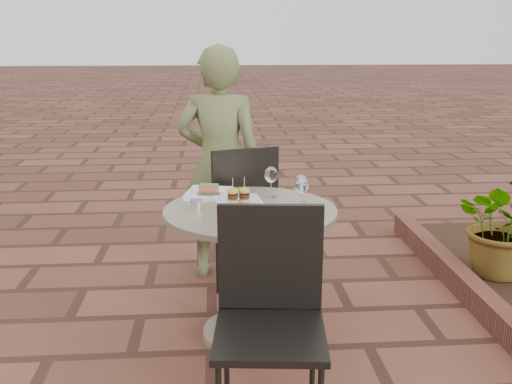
{
  "coord_description": "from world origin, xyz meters",
  "views": [
    {
      "loc": [
        0.03,
        -2.66,
        1.6
      ],
      "look_at": [
        0.24,
        0.16,
        0.82
      ],
      "focal_mm": 40.0,
      "sensor_mm": 36.0,
      "label": 1
    }
  ],
  "objects": [
    {
      "name": "diner",
      "position": [
        0.07,
        1.0,
        0.78
      ],
      "size": [
        0.63,
        0.47,
        1.55
      ],
      "primitive_type": "imported",
      "rotation": [
        0.0,
        0.0,
        2.95
      ],
      "color": "#5D6537",
      "rests_on": "ground"
    },
    {
      "name": "plate_tuna",
      "position": [
        0.29,
        -0.12,
        0.74
      ],
      "size": [
        0.24,
        0.24,
        0.03
      ],
      "rotation": [
        0.0,
        0.0,
        -0.01
      ],
      "color": "white",
      "rests_on": "cafe_table"
    },
    {
      "name": "wine_glass_far",
      "position": [
        0.49,
        0.26,
        0.84
      ],
      "size": [
        0.07,
        0.07,
        0.15
      ],
      "color": "white",
      "rests_on": "cafe_table"
    },
    {
      "name": "ground",
      "position": [
        0.0,
        0.0,
        0.0
      ],
      "size": [
        60.0,
        60.0,
        0.0
      ],
      "primitive_type": "plane",
      "color": "brown",
      "rests_on": "ground"
    },
    {
      "name": "plate_salmon",
      "position": [
        -0.0,
        0.42,
        0.75
      ],
      "size": [
        0.28,
        0.28,
        0.07
      ],
      "rotation": [
        0.0,
        0.0,
        -0.22
      ],
      "color": "white",
      "rests_on": "cafe_table"
    },
    {
      "name": "wine_glass_mid",
      "position": [
        0.34,
        0.38,
        0.85
      ],
      "size": [
        0.07,
        0.07,
        0.17
      ],
      "color": "white",
      "rests_on": "cafe_table"
    },
    {
      "name": "steel_ramekin",
      "position": [
        -0.06,
        0.18,
        0.75
      ],
      "size": [
        0.08,
        0.08,
        0.05
      ],
      "primitive_type": "cylinder",
      "rotation": [
        0.0,
        0.0,
        -0.24
      ],
      "color": "silver",
      "rests_on": "cafe_table"
    },
    {
      "name": "cutlery_set",
      "position": [
        0.47,
        0.02,
        0.73
      ],
      "size": [
        0.16,
        0.21,
        0.0
      ],
      "primitive_type": null,
      "rotation": [
        0.0,
        0.0,
        0.43
      ],
      "color": "silver",
      "rests_on": "cafe_table"
    },
    {
      "name": "wine_glass_right",
      "position": [
        0.48,
        0.14,
        0.85
      ],
      "size": [
        0.07,
        0.07,
        0.17
      ],
      "color": "white",
      "rests_on": "cafe_table"
    },
    {
      "name": "planter_curb",
      "position": [
        1.6,
        0.3,
        0.07
      ],
      "size": [
        0.12,
        3.0,
        0.15
      ],
      "primitive_type": "cube",
      "color": "brown",
      "rests_on": "ground"
    },
    {
      "name": "chair_far",
      "position": [
        0.19,
        0.86,
        0.55
      ],
      "size": [
        0.56,
        0.56,
        0.93
      ],
      "rotation": [
        0.0,
        0.0,
        3.48
      ],
      "color": "black",
      "rests_on": "ground"
    },
    {
      "name": "cafe_table",
      "position": [
        0.21,
        0.16,
        0.48
      ],
      "size": [
        0.9,
        0.9,
        0.73
      ],
      "color": "gray",
      "rests_on": "ground"
    },
    {
      "name": "potted_plant_a",
      "position": [
        1.92,
        0.73,
        0.41
      ],
      "size": [
        0.75,
        0.7,
        0.7
      ],
      "primitive_type": "imported",
      "rotation": [
        0.0,
        0.0,
        -0.28
      ],
      "color": "#33662D",
      "rests_on": "mulch_bed"
    },
    {
      "name": "chair_near",
      "position": [
        0.25,
        -0.54,
        0.55
      ],
      "size": [
        0.48,
        0.48,
        0.93
      ],
      "rotation": [
        0.0,
        0.0,
        -0.1
      ],
      "color": "black",
      "rests_on": "ground"
    },
    {
      "name": "plate_sliders",
      "position": [
        0.16,
        0.22,
        0.76
      ],
      "size": [
        0.27,
        0.27,
        0.15
      ],
      "rotation": [
        0.0,
        0.0,
        0.14
      ],
      "color": "white",
      "rests_on": "cafe_table"
    }
  ]
}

